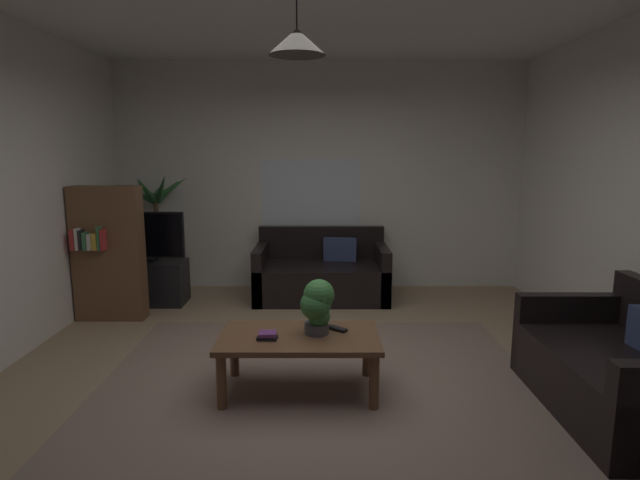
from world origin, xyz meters
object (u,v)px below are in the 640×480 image
object	(u,v)px
coffee_table	(300,344)
potted_palm_corner	(160,234)
book_on_table_0	(268,338)
tv	(144,236)
couch_under_window	(323,275)
potted_plant_on_table	(318,305)
pendant_lamp	(298,42)
remote_on_table_0	(338,329)
couch_right_side	(626,375)
book_on_table_1	(268,334)
bookshelf_corner	(109,253)
tv_stand	(148,282)

from	to	relation	value
coffee_table	potted_palm_corner	xyz separation A→B (m)	(-1.86, 2.74, 0.36)
book_on_table_0	tv	size ratio (longest dim) A/B	0.15
couch_under_window	potted_plant_on_table	distance (m)	2.45
pendant_lamp	potted_palm_corner	bearing A→B (deg)	124.25
potted_plant_on_table	couch_under_window	bearing A→B (deg)	89.05
coffee_table	remote_on_table_0	bearing A→B (deg)	20.18
potted_palm_corner	couch_right_side	bearing A→B (deg)	-36.97
book_on_table_1	potted_plant_on_table	bearing A→B (deg)	15.57
potted_palm_corner	pendant_lamp	world-z (taller)	pendant_lamp
remote_on_table_0	coffee_table	bearing A→B (deg)	150.12
couch_right_side	bookshelf_corner	xyz separation A→B (m)	(-4.24, 1.96, 0.43)
book_on_table_0	tv_stand	distance (m)	2.82
potted_palm_corner	pendant_lamp	bearing A→B (deg)	-55.75
potted_plant_on_table	potted_palm_corner	xyz separation A→B (m)	(-2.00, 2.72, 0.08)
book_on_table_0	book_on_table_1	distance (m)	0.03
coffee_table	book_on_table_1	distance (m)	0.25
bookshelf_corner	pendant_lamp	size ratio (longest dim) A/B	2.91
couch_under_window	book_on_table_1	world-z (taller)	couch_under_window
book_on_table_1	tv_stand	size ratio (longest dim) A/B	0.14
book_on_table_0	potted_palm_corner	bearing A→B (deg)	120.20
couch_right_side	tv_stand	world-z (taller)	couch_right_side
remote_on_table_0	bookshelf_corner	xyz separation A→B (m)	(-2.32, 1.54, 0.26)
coffee_table	tv_stand	bearing A→B (deg)	130.25
potted_palm_corner	book_on_table_1	bearing A→B (deg)	-59.70
tv_stand	tv	xyz separation A→B (m)	(0.00, -0.02, 0.55)
couch_under_window	potted_plant_on_table	xyz separation A→B (m)	(-0.04, -2.42, 0.38)
potted_palm_corner	bookshelf_corner	xyz separation A→B (m)	(-0.18, -1.10, -0.02)
remote_on_table_0	potted_plant_on_table	world-z (taller)	potted_plant_on_table
book_on_table_0	tv	distance (m)	2.82
couch_under_window	remote_on_table_0	xyz separation A→B (m)	(0.11, -2.34, 0.17)
book_on_table_1	potted_plant_on_table	xyz separation A→B (m)	(0.35, 0.10, 0.18)
couch_under_window	couch_right_side	xyz separation A→B (m)	(2.02, -2.75, 0.00)
potted_plant_on_table	potted_palm_corner	world-z (taller)	potted_palm_corner
book_on_table_0	potted_plant_on_table	bearing A→B (deg)	17.02
couch_under_window	couch_right_side	bearing A→B (deg)	-53.75
book_on_table_1	tv	bearing A→B (deg)	126.08
couch_under_window	book_on_table_0	distance (m)	2.56
remote_on_table_0	tv_stand	bearing A→B (deg)	85.53
tv	potted_plant_on_table	bearing A→B (deg)	-47.21
book_on_table_1	remote_on_table_0	distance (m)	0.53
couch_right_side	potted_plant_on_table	size ratio (longest dim) A/B	3.51
potted_palm_corner	couch_under_window	bearing A→B (deg)	-8.36
coffee_table	book_on_table_1	size ratio (longest dim) A/B	9.44
tv_stand	potted_palm_corner	size ratio (longest dim) A/B	0.59
potted_palm_corner	bookshelf_corner	bearing A→B (deg)	-99.41
book_on_table_1	remote_on_table_0	world-z (taller)	book_on_table_1
book_on_table_1	tv_stand	distance (m)	2.81
tv	potted_palm_corner	world-z (taller)	potted_palm_corner
book_on_table_0	bookshelf_corner	distance (m)	2.53
remote_on_table_0	bookshelf_corner	distance (m)	2.80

